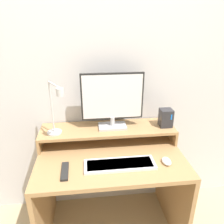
{
  "coord_description": "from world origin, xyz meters",
  "views": [
    {
      "loc": [
        -0.15,
        -1.0,
        1.63
      ],
      "look_at": [
        0.01,
        0.37,
        1.05
      ],
      "focal_mm": 35.0,
      "sensor_mm": 36.0,
      "label": 1
    }
  ],
  "objects_px": {
    "mouse": "(166,161)",
    "remote_control": "(65,171)",
    "desk_lamp": "(56,113)",
    "router_dock": "(166,118)",
    "keyboard": "(120,164)",
    "monitor": "(112,100)"
  },
  "relations": [
    {
      "from": "mouse",
      "to": "remote_control",
      "type": "distance_m",
      "value": 0.68
    },
    {
      "from": "router_dock",
      "to": "remote_control",
      "type": "bearing_deg",
      "value": -156.52
    },
    {
      "from": "monitor",
      "to": "remote_control",
      "type": "relative_size",
      "value": 2.6
    },
    {
      "from": "router_dock",
      "to": "keyboard",
      "type": "bearing_deg",
      "value": -143.07
    },
    {
      "from": "desk_lamp",
      "to": "keyboard",
      "type": "bearing_deg",
      "value": -28.6
    },
    {
      "from": "mouse",
      "to": "remote_control",
      "type": "xyz_separation_m",
      "value": [
        -0.68,
        -0.02,
        -0.01
      ]
    },
    {
      "from": "desk_lamp",
      "to": "mouse",
      "type": "distance_m",
      "value": 0.83
    },
    {
      "from": "monitor",
      "to": "mouse",
      "type": "distance_m",
      "value": 0.58
    },
    {
      "from": "monitor",
      "to": "desk_lamp",
      "type": "distance_m",
      "value": 0.43
    },
    {
      "from": "keyboard",
      "to": "mouse",
      "type": "height_order",
      "value": "mouse"
    },
    {
      "from": "remote_control",
      "to": "router_dock",
      "type": "bearing_deg",
      "value": 23.48
    },
    {
      "from": "router_dock",
      "to": "remote_control",
      "type": "height_order",
      "value": "router_dock"
    },
    {
      "from": "monitor",
      "to": "remote_control",
      "type": "height_order",
      "value": "monitor"
    },
    {
      "from": "desk_lamp",
      "to": "mouse",
      "type": "xyz_separation_m",
      "value": [
        0.74,
        -0.24,
        -0.3
      ]
    },
    {
      "from": "desk_lamp",
      "to": "keyboard",
      "type": "height_order",
      "value": "desk_lamp"
    },
    {
      "from": "router_dock",
      "to": "desk_lamp",
      "type": "bearing_deg",
      "value": -174.55
    },
    {
      "from": "monitor",
      "to": "keyboard",
      "type": "xyz_separation_m",
      "value": [
        0.01,
        -0.34,
        -0.34
      ]
    },
    {
      "from": "mouse",
      "to": "router_dock",
      "type": "bearing_deg",
      "value": 74.3
    },
    {
      "from": "mouse",
      "to": "monitor",
      "type": "bearing_deg",
      "value": 133.9
    },
    {
      "from": "monitor",
      "to": "remote_control",
      "type": "bearing_deg",
      "value": -133.95
    },
    {
      "from": "desk_lamp",
      "to": "router_dock",
      "type": "height_order",
      "value": "desk_lamp"
    },
    {
      "from": "router_dock",
      "to": "keyboard",
      "type": "height_order",
      "value": "router_dock"
    }
  ]
}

